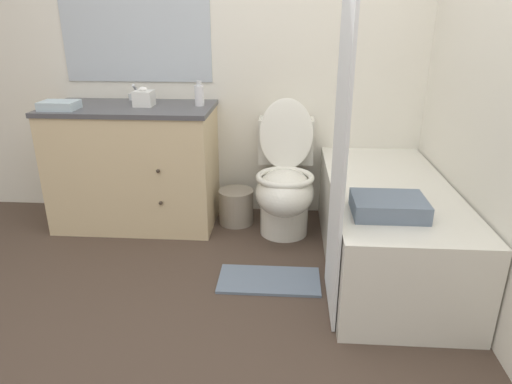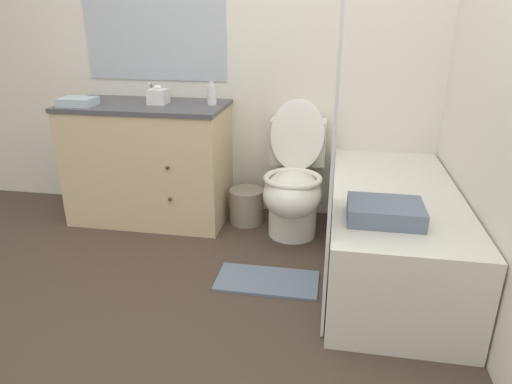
% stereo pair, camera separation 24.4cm
% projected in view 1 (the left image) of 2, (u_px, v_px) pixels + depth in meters
% --- Properties ---
extents(ground_plane, '(14.00, 14.00, 0.00)m').
position_uv_depth(ground_plane, '(205.00, 363.00, 1.94)').
color(ground_plane, '#47382D').
extents(wall_back, '(8.00, 0.06, 2.50)m').
position_uv_depth(wall_back, '(240.00, 35.00, 3.05)').
color(wall_back, white).
rests_on(wall_back, ground_plane).
extents(wall_right, '(0.05, 2.66, 2.50)m').
position_uv_depth(wall_right, '(490.00, 44.00, 2.17)').
color(wall_right, white).
rests_on(wall_right, ground_plane).
extents(vanity_cabinet, '(1.09, 0.58, 0.83)m').
position_uv_depth(vanity_cabinet, '(135.00, 165.00, 3.12)').
color(vanity_cabinet, beige).
rests_on(vanity_cabinet, ground_plane).
extents(sink_faucet, '(0.14, 0.12, 0.12)m').
position_uv_depth(sink_faucet, '(138.00, 95.00, 3.14)').
color(sink_faucet, silver).
rests_on(sink_faucet, vanity_cabinet).
extents(toilet, '(0.37, 0.67, 0.87)m').
position_uv_depth(toilet, '(285.00, 184.00, 3.00)').
color(toilet, silver).
rests_on(toilet, ground_plane).
extents(bathtub, '(0.67, 1.49, 0.49)m').
position_uv_depth(bathtub, '(386.00, 224.00, 2.64)').
color(bathtub, silver).
rests_on(bathtub, ground_plane).
extents(shower_curtain, '(0.01, 0.47, 1.92)m').
position_uv_depth(shower_curtain, '(342.00, 117.00, 1.99)').
color(shower_curtain, white).
rests_on(shower_curtain, ground_plane).
extents(wastebasket, '(0.24, 0.24, 0.24)m').
position_uv_depth(wastebasket, '(236.00, 207.00, 3.21)').
color(wastebasket, gray).
rests_on(wastebasket, ground_plane).
extents(tissue_box, '(0.12, 0.12, 0.12)m').
position_uv_depth(tissue_box, '(144.00, 98.00, 2.95)').
color(tissue_box, white).
rests_on(tissue_box, vanity_cabinet).
extents(soap_dispenser, '(0.06, 0.06, 0.16)m').
position_uv_depth(soap_dispenser, '(199.00, 95.00, 2.95)').
color(soap_dispenser, silver).
rests_on(soap_dispenser, vanity_cabinet).
extents(hand_towel_folded, '(0.22, 0.16, 0.05)m').
position_uv_depth(hand_towel_folded, '(59.00, 105.00, 2.85)').
color(hand_towel_folded, silver).
rests_on(hand_towel_folded, vanity_cabinet).
extents(bath_towel_folded, '(0.34, 0.26, 0.08)m').
position_uv_depth(bath_towel_folded, '(389.00, 206.00, 2.16)').
color(bath_towel_folded, slate).
rests_on(bath_towel_folded, bathtub).
extents(bath_mat, '(0.56, 0.28, 0.02)m').
position_uv_depth(bath_mat, '(269.00, 280.00, 2.53)').
color(bath_mat, slate).
rests_on(bath_mat, ground_plane).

